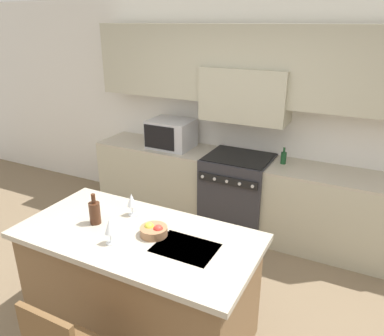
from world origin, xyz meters
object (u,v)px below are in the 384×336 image
wine_glass_far (132,201)px  oil_bottle_on_counter (284,158)px  range_stove (237,193)px  wine_bottle (95,212)px  wine_glass_near (110,227)px  microwave (171,134)px  fruit_bowl (154,230)px

wine_glass_far → oil_bottle_on_counter: (0.80, 1.78, -0.07)m
range_stove → wine_bottle: (-0.47, -1.95, 0.56)m
wine_bottle → wine_glass_near: (0.29, -0.18, 0.04)m
oil_bottle_on_counter → microwave: bearing=-177.8°
wine_glass_near → wine_glass_far: bearing=104.7°
microwave → range_stove: bearing=-1.2°
range_stove → wine_glass_near: (-0.18, -2.13, 0.59)m
microwave → fruit_bowl: 2.14m
fruit_bowl → wine_glass_far: bearing=150.7°
range_stove → microwave: size_ratio=1.76×
microwave → oil_bottle_on_counter: microwave is taller
microwave → oil_bottle_on_counter: bearing=2.2°
wine_bottle → oil_bottle_on_counter: (0.98, 2.03, -0.04)m
oil_bottle_on_counter → wine_bottle: bearing=-115.8°
wine_bottle → fruit_bowl: 0.51m
microwave → fruit_bowl: microwave is taller
wine_bottle → microwave: bearing=102.8°
microwave → wine_glass_near: (0.74, -2.15, -0.03)m
wine_glass_near → fruit_bowl: size_ratio=0.94×
wine_bottle → fruit_bowl: size_ratio=1.22×
wine_bottle → wine_glass_far: size_ratio=1.31×
wine_glass_far → microwave: bearing=109.9°
wine_bottle → oil_bottle_on_counter: 2.25m
wine_glass_near → microwave: bearing=108.9°
oil_bottle_on_counter → range_stove: bearing=-171.7°
wine_glass_near → range_stove: bearing=85.0°
microwave → oil_bottle_on_counter: size_ratio=2.82×
wine_glass_near → wine_glass_far: same height
fruit_bowl → wine_glass_near: bearing=-132.2°
fruit_bowl → oil_bottle_on_counter: oil_bottle_on_counter is taller
range_stove → wine_bottle: 2.08m
range_stove → wine_bottle: size_ratio=3.76×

